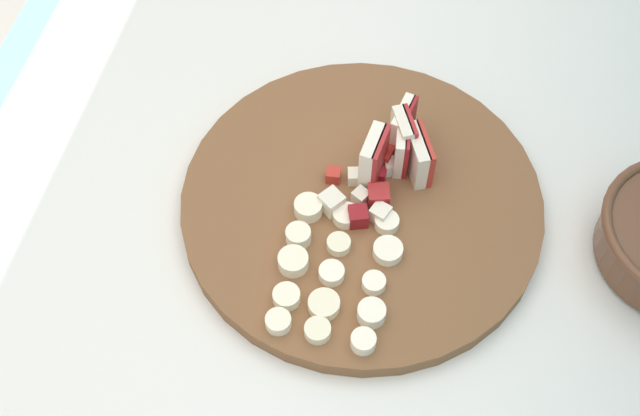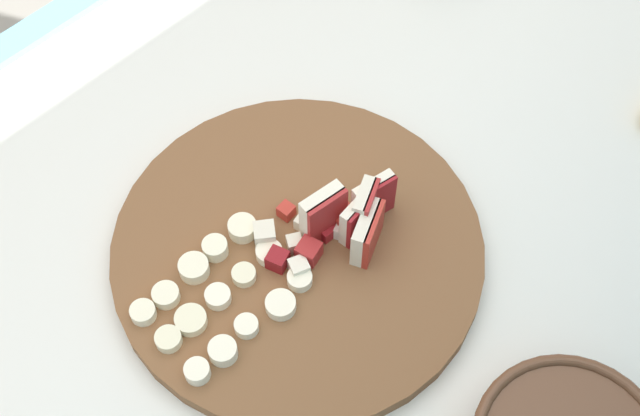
% 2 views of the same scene
% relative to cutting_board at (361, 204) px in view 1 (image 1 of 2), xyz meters
% --- Properties ---
extents(tiled_countertop, '(1.33, 0.86, 0.88)m').
position_rel_cutting_board_xyz_m(tiled_countertop, '(0.01, -0.01, -0.44)').
color(tiled_countertop, silver).
rests_on(tiled_countertop, ground).
extents(cutting_board, '(0.36, 0.36, 0.02)m').
position_rel_cutting_board_xyz_m(cutting_board, '(0.00, 0.00, 0.00)').
color(cutting_board, brown).
rests_on(cutting_board, tiled_countertop).
extents(apple_wedge_fan, '(0.09, 0.07, 0.06)m').
position_rel_cutting_board_xyz_m(apple_wedge_fan, '(-0.05, 0.03, 0.04)').
color(apple_wedge_fan, maroon).
rests_on(apple_wedge_fan, cutting_board).
extents(apple_dice_pile, '(0.10, 0.07, 0.02)m').
position_rel_cutting_board_xyz_m(apple_dice_pile, '(-0.01, 0.00, 0.02)').
color(apple_dice_pile, beige).
rests_on(apple_dice_pile, cutting_board).
extents(banana_slice_rows, '(0.15, 0.11, 0.02)m').
position_rel_cutting_board_xyz_m(banana_slice_rows, '(0.09, -0.01, 0.02)').
color(banana_slice_rows, '#F4EAC6').
rests_on(banana_slice_rows, cutting_board).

